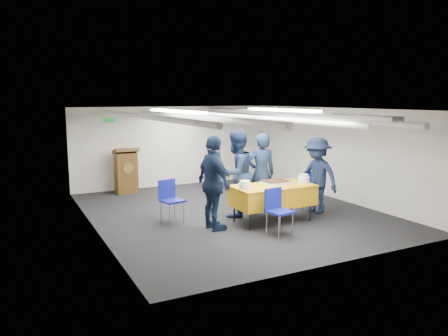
{
  "coord_description": "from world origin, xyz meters",
  "views": [
    {
      "loc": [
        -4.48,
        -8.46,
        2.53
      ],
      "look_at": [
        -0.29,
        -0.2,
        1.05
      ],
      "focal_mm": 35.0,
      "sensor_mm": 36.0,
      "label": 1
    }
  ],
  "objects_px": {
    "sailor_a": "(261,174)",
    "serving_table": "(273,195)",
    "sheet_cake": "(275,182)",
    "chair_near": "(277,206)",
    "sailor_d": "(317,175)",
    "chair_left": "(170,196)",
    "sailor_c": "(214,183)",
    "sailor_b": "(236,174)",
    "chair_right": "(312,187)",
    "podium": "(126,170)"
  },
  "relations": [
    {
      "from": "sailor_c",
      "to": "sheet_cake",
      "type": "bearing_deg",
      "value": -93.72
    },
    {
      "from": "sheet_cake",
      "to": "chair_near",
      "type": "distance_m",
      "value": 0.97
    },
    {
      "from": "chair_near",
      "to": "sailor_d",
      "type": "bearing_deg",
      "value": 28.93
    },
    {
      "from": "sailor_b",
      "to": "chair_right",
      "type": "bearing_deg",
      "value": 147.72
    },
    {
      "from": "chair_left",
      "to": "chair_right",
      "type": "bearing_deg",
      "value": -10.37
    },
    {
      "from": "chair_right",
      "to": "sailor_a",
      "type": "relative_size",
      "value": 0.49
    },
    {
      "from": "serving_table",
      "to": "chair_right",
      "type": "xyz_separation_m",
      "value": [
        1.32,
        0.39,
        -0.03
      ]
    },
    {
      "from": "chair_near",
      "to": "sailor_d",
      "type": "relative_size",
      "value": 0.52
    },
    {
      "from": "serving_table",
      "to": "chair_left",
      "type": "xyz_separation_m",
      "value": [
        -1.89,
        0.98,
        -0.03
      ]
    },
    {
      "from": "sheet_cake",
      "to": "sailor_d",
      "type": "distance_m",
      "value": 1.2
    },
    {
      "from": "sailor_a",
      "to": "sailor_b",
      "type": "relative_size",
      "value": 0.95
    },
    {
      "from": "sailor_d",
      "to": "sheet_cake",
      "type": "bearing_deg",
      "value": -96.72
    },
    {
      "from": "podium",
      "to": "chair_right",
      "type": "distance_m",
      "value": 4.99
    },
    {
      "from": "serving_table",
      "to": "chair_right",
      "type": "bearing_deg",
      "value": 16.66
    },
    {
      "from": "serving_table",
      "to": "sailor_b",
      "type": "relative_size",
      "value": 0.9
    },
    {
      "from": "sailor_a",
      "to": "serving_table",
      "type": "bearing_deg",
      "value": 91.31
    },
    {
      "from": "serving_table",
      "to": "sheet_cake",
      "type": "bearing_deg",
      "value": 29.48
    },
    {
      "from": "sailor_c",
      "to": "sailor_d",
      "type": "bearing_deg",
      "value": -90.95
    },
    {
      "from": "serving_table",
      "to": "sailor_d",
      "type": "distance_m",
      "value": 1.32
    },
    {
      "from": "chair_near",
      "to": "sailor_c",
      "type": "bearing_deg",
      "value": 139.65
    },
    {
      "from": "chair_right",
      "to": "sailor_d",
      "type": "height_order",
      "value": "sailor_d"
    },
    {
      "from": "sailor_a",
      "to": "sailor_c",
      "type": "distance_m",
      "value": 1.59
    },
    {
      "from": "chair_near",
      "to": "chair_left",
      "type": "xyz_separation_m",
      "value": [
        -1.49,
        1.73,
        0.0
      ]
    },
    {
      "from": "serving_table",
      "to": "sheet_cake",
      "type": "xyz_separation_m",
      "value": [
        0.08,
        0.05,
        0.25
      ]
    },
    {
      "from": "sheet_cake",
      "to": "sailor_a",
      "type": "relative_size",
      "value": 0.28
    },
    {
      "from": "sailor_c",
      "to": "chair_right",
      "type": "bearing_deg",
      "value": -86.37
    },
    {
      "from": "chair_right",
      "to": "sailor_c",
      "type": "xyz_separation_m",
      "value": [
        -2.64,
        -0.35,
        0.39
      ]
    },
    {
      "from": "podium",
      "to": "chair_left",
      "type": "bearing_deg",
      "value": -88.13
    },
    {
      "from": "chair_right",
      "to": "sailor_a",
      "type": "bearing_deg",
      "value": 166.57
    },
    {
      "from": "chair_near",
      "to": "sailor_c",
      "type": "xyz_separation_m",
      "value": [
        -0.93,
        0.79,
        0.39
      ]
    },
    {
      "from": "chair_right",
      "to": "sailor_c",
      "type": "height_order",
      "value": "sailor_c"
    },
    {
      "from": "podium",
      "to": "sailor_d",
      "type": "bearing_deg",
      "value": -50.38
    },
    {
      "from": "chair_near",
      "to": "chair_left",
      "type": "height_order",
      "value": "same"
    },
    {
      "from": "sheet_cake",
      "to": "chair_left",
      "type": "relative_size",
      "value": 0.58
    },
    {
      "from": "serving_table",
      "to": "sailor_b",
      "type": "distance_m",
      "value": 0.94
    },
    {
      "from": "sailor_b",
      "to": "sailor_c",
      "type": "distance_m",
      "value": 1.1
    },
    {
      "from": "sheet_cake",
      "to": "sailor_a",
      "type": "height_order",
      "value": "sailor_a"
    },
    {
      "from": "podium",
      "to": "chair_near",
      "type": "distance_m",
      "value": 5.12
    },
    {
      "from": "sheet_cake",
      "to": "sailor_b",
      "type": "height_order",
      "value": "sailor_b"
    },
    {
      "from": "podium",
      "to": "chair_near",
      "type": "relative_size",
      "value": 1.44
    },
    {
      "from": "sheet_cake",
      "to": "serving_table",
      "type": "bearing_deg",
      "value": -150.52
    },
    {
      "from": "serving_table",
      "to": "sheet_cake",
      "type": "relative_size",
      "value": 3.36
    },
    {
      "from": "chair_near",
      "to": "sailor_a",
      "type": "distance_m",
      "value": 1.56
    },
    {
      "from": "serving_table",
      "to": "sailor_b",
      "type": "xyz_separation_m",
      "value": [
        -0.47,
        0.72,
        0.38
      ]
    },
    {
      "from": "sailor_a",
      "to": "sailor_d",
      "type": "distance_m",
      "value": 1.25
    },
    {
      "from": "podium",
      "to": "sailor_b",
      "type": "distance_m",
      "value": 3.74
    },
    {
      "from": "sheet_cake",
      "to": "sailor_a",
      "type": "bearing_deg",
      "value": 85.72
    },
    {
      "from": "serving_table",
      "to": "chair_near",
      "type": "distance_m",
      "value": 0.85
    },
    {
      "from": "sheet_cake",
      "to": "podium",
      "type": "height_order",
      "value": "podium"
    },
    {
      "from": "chair_left",
      "to": "sailor_c",
      "type": "distance_m",
      "value": 1.16
    }
  ]
}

